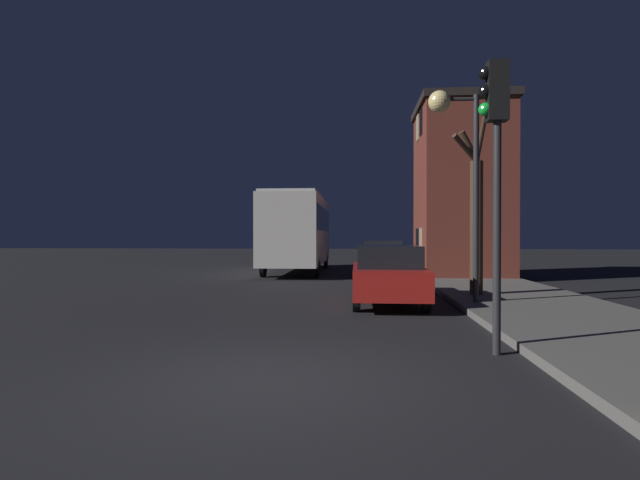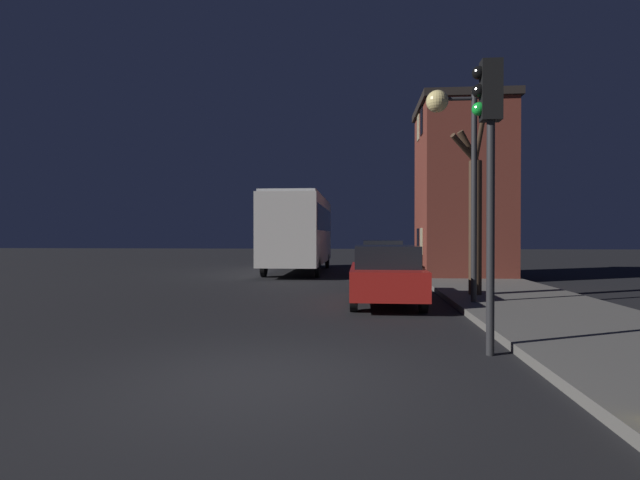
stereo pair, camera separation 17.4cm
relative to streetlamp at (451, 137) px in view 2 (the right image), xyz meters
name	(u,v)px [view 2 (the right image)]	position (x,y,z in m)	size (l,w,h in m)	color
ground_plane	(257,380)	(-3.50, -6.50, -4.24)	(120.00, 120.00, 0.00)	black
brick_building	(462,188)	(2.03, 8.98, -0.44)	(3.74, 4.63, 7.26)	brown
streetlamp	(451,137)	(0.00, 0.00, 0.00)	(1.25, 0.55, 5.24)	#28282B
traffic_light	(489,144)	(-0.32, -4.94, -1.08)	(0.43, 0.24, 4.41)	#28282B
bare_tree	(474,215)	(0.92, 1.56, -1.89)	(0.97, 1.09, 4.96)	#473323
bus	(299,227)	(-5.23, 11.55, -2.06)	(2.52, 9.26, 3.67)	beige
car_near_lane	(386,274)	(-1.58, 0.48, -3.45)	(1.79, 4.28, 1.53)	#B21E19
car_mid_lane	(382,259)	(-1.33, 8.82, -3.44)	(1.81, 3.82, 1.58)	#B7BABF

